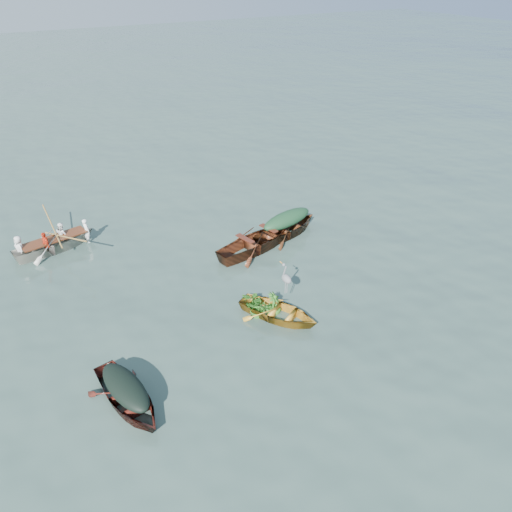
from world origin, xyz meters
The scene contains 13 objects.
ground centered at (0.00, 0.00, 0.00)m, with size 140.00×140.00×0.00m, color #3A524A.
yellow_dinghy centered at (-0.72, 1.46, 0.00)m, with size 1.26×2.90×0.77m, color orange.
dark_covered_boat centered at (-5.33, 0.49, 0.00)m, with size 1.22×3.29×0.80m, color #4F1A12.
green_tarp_boat centered at (2.10, 5.37, 0.00)m, with size 1.25×4.01×0.91m, color #41200F.
open_wooden_boat centered at (0.67, 5.03, 0.00)m, with size 1.39×4.46×1.05m, color brown.
rowed_boat centered at (-5.34, 8.47, 0.00)m, with size 1.18×3.93×0.92m, color beige.
dark_tarp_cover centered at (-5.33, 0.49, 0.60)m, with size 0.67×1.81×0.40m, color black.
green_tarp_cover centered at (2.10, 5.37, 0.72)m, with size 0.69×2.20×0.52m, color #193F20.
thwart_benches centered at (0.67, 5.03, 0.54)m, with size 0.83×2.23×0.04m, color #451A10, non-canonical shape.
heron centered at (-0.27, 1.78, 0.84)m, with size 0.28×0.40×0.92m, color gray, non-canonical shape.
dinghy_weeds centered at (-0.97, 1.95, 0.68)m, with size 0.70×0.90×0.60m, color #205E18.
rowers centered at (-5.34, 8.47, 0.84)m, with size 1.06×2.75×0.76m, color white.
oars centered at (-5.34, 8.47, 0.49)m, with size 2.60×0.60×0.06m, color olive, non-canonical shape.
Camera 1 is at (-6.79, -7.82, 8.72)m, focal length 35.00 mm.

